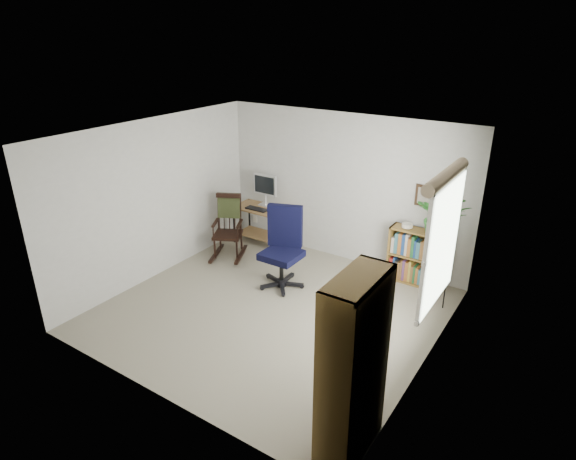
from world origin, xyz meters
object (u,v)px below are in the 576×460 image
Objects in this scene: desk at (261,226)px; rocking_chair at (227,227)px; office_chair at (281,249)px; low_bookshelf at (416,257)px; tall_bookshelf at (353,369)px.

rocking_chair is at bearing -103.00° from desk.
office_chair is 1.43× the size of low_bookshelf.
rocking_chair is 0.60× the size of tall_bookshelf.
low_bookshelf is 3.41m from tall_bookshelf.
office_chair reaches higher than desk.
office_chair is at bearing -143.30° from low_bookshelf.
rocking_chair reaches higher than desk.
rocking_chair is (-0.17, -0.72, 0.19)m from desk.
low_bookshelf is 0.48× the size of tall_bookshelf.
tall_bookshelf is at bearing -64.88° from office_chair.
desk is 4.66m from tall_bookshelf.
rocking_chair is at bearing 144.56° from tall_bookshelf.
office_chair is (1.15, -1.08, 0.27)m from desk.
desk is 0.78× the size of office_chair.
tall_bookshelf is at bearing -43.88° from desk.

